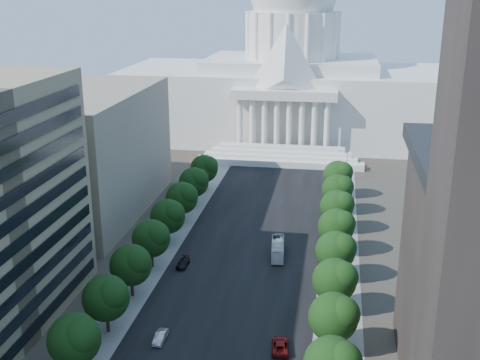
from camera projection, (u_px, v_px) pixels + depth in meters
The scene contains 28 objects.
road_asphalt at pixel (254, 237), 134.58m from camera, with size 30.00×260.00×0.01m, color black.
sidewalk_left at pixel (172, 232), 137.51m from camera, with size 8.00×260.00×0.02m, color gray.
sidewalk_right at pixel (340, 243), 131.65m from camera, with size 8.00×260.00×0.02m, color gray.
capitol at pixel (291, 83), 217.42m from camera, with size 120.00×56.00×73.00m.
office_block_left_far at pixel (66, 152), 146.72m from camera, with size 38.00×52.00×30.00m, color gray.
tree_l_c at pixel (76, 339), 84.45m from camera, with size 7.79×7.60×9.97m.
tree_l_d at pixel (107, 297), 95.71m from camera, with size 7.79×7.60×9.97m.
tree_l_e at pixel (132, 264), 106.97m from camera, with size 7.79×7.60×9.97m.
tree_l_f at pixel (152, 238), 118.23m from camera, with size 7.79×7.60×9.97m.
tree_l_g at pixel (169, 216), 129.49m from camera, with size 7.79×7.60×9.97m.
tree_l_h at pixel (183, 197), 140.75m from camera, with size 7.79×7.60×9.97m.
tree_l_i at pixel (195, 181), 152.01m from camera, with size 7.79×7.60×9.97m.
tree_l_j at pixel (205, 168), 163.27m from camera, with size 7.79×7.60×9.97m.
tree_r_d at pixel (336, 316), 90.16m from camera, with size 7.79×7.60×9.97m.
tree_r_e at pixel (336, 279), 101.42m from camera, with size 7.79×7.60×9.97m.
tree_r_f at pixel (337, 250), 112.68m from camera, with size 7.79×7.60×9.97m.
tree_r_g at pixel (338, 226), 123.94m from camera, with size 7.79×7.60×9.97m.
tree_r_h at pixel (338, 206), 135.20m from camera, with size 7.79×7.60×9.97m.
tree_r_i at pixel (339, 189), 146.46m from camera, with size 7.79×7.60×9.97m.
tree_r_j at pixel (339, 174), 157.72m from camera, with size 7.79×7.60×9.97m.
streetlight_c at pixel (346, 283), 101.56m from camera, with size 2.61×0.44×9.00m.
streetlight_d at pixel (345, 227), 125.01m from camera, with size 2.61×0.44×9.00m.
streetlight_e at pixel (345, 189), 148.47m from camera, with size 2.61×0.44×9.00m.
streetlight_f at pixel (345, 161), 171.93m from camera, with size 2.61×0.44×9.00m.
car_silver at pixel (160, 337), 95.12m from camera, with size 1.54×4.41×1.45m, color #B4B7BC.
car_red at pixel (280, 346), 92.73m from camera, with size 2.59×5.62×1.56m, color #690C0B.
car_dark_b at pixel (183, 263), 120.39m from camera, with size 1.95×4.80×1.39m, color black.
city_bus at pixel (278, 249), 125.08m from camera, with size 2.50×10.67×2.97m, color white.
Camera 1 is at (17.04, -32.87, 53.83)m, focal length 45.00 mm.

